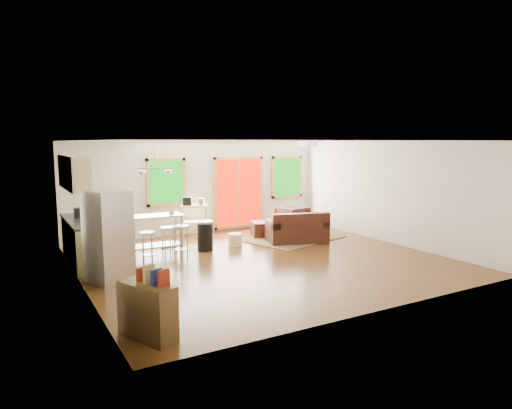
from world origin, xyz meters
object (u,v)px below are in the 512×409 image
coffee_table (286,223)px  kitchen_cart (193,210)px  rug (291,238)px  refrigerator (109,236)px  ottoman (263,229)px  island (150,228)px  loveseat (297,230)px  armchair (292,217)px

coffee_table → kitchen_cart: kitchen_cart is taller
rug → refrigerator: bearing=-163.3°
rug → refrigerator: size_ratio=1.46×
coffee_table → ottoman: 0.65m
island → kitchen_cart: size_ratio=1.37×
loveseat → refrigerator: refrigerator is taller
loveseat → coffee_table: (0.22, 0.88, 0.02)m
island → refrigerator: bearing=-129.5°
ottoman → refrigerator: bearing=-155.3°
armchair → island: (-4.53, -1.01, 0.25)m
armchair → refrigerator: (-5.71, -2.44, 0.46)m
rug → loveseat: (-0.13, -0.48, 0.30)m
island → rug: bearing=1.3°
loveseat → ottoman: loveseat is taller
rug → armchair: 1.19m
ottoman → island: bearing=-169.1°
loveseat → armchair: size_ratio=2.12×
loveseat → ottoman: (-0.40, 1.04, -0.11)m
refrigerator → island: size_ratio=1.13×
loveseat → armchair: loveseat is taller
loveseat → armchair: 1.61m
refrigerator → loveseat: bearing=-11.3°
coffee_table → island: size_ratio=0.66×
armchair → island: island is taller
loveseat → kitchen_cart: kitchen_cart is taller
loveseat → ottoman: 1.12m
loveseat → kitchen_cart: size_ratio=1.53×
coffee_table → island: (-3.97, -0.48, 0.31)m
refrigerator → kitchen_cart: 4.15m
loveseat → ottoman: bearing=127.5°
loveseat → rug: bearing=91.6°
coffee_table → refrigerator: (-5.15, -1.91, 0.51)m
armchair → kitchen_cart: size_ratio=0.72×
loveseat → coffee_table: size_ratio=1.69×
refrigerator → kitchen_cart: refrigerator is taller
coffee_table → ottoman: size_ratio=1.61×
ottoman → kitchen_cart: kitchen_cart is taller
ottoman → kitchen_cart: (-1.67, 0.93, 0.55)m
coffee_table → rug: bearing=-102.7°
ottoman → refrigerator: refrigerator is taller
armchair → loveseat: bearing=49.4°
coffee_table → kitchen_cart: bearing=154.4°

